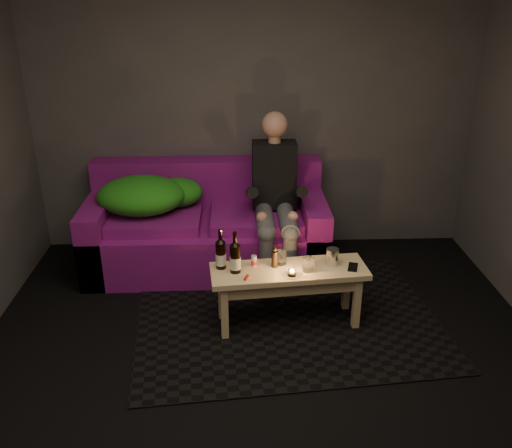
{
  "coord_description": "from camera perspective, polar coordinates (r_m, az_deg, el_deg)",
  "views": [
    {
      "loc": [
        -0.17,
        -2.6,
        2.34
      ],
      "look_at": [
        -0.01,
        1.45,
        0.54
      ],
      "focal_mm": 38.0,
      "sensor_mm": 36.0,
      "label": 1
    }
  ],
  "objects": [
    {
      "name": "floor",
      "position": [
        3.51,
        1.19,
        -18.0
      ],
      "size": [
        4.5,
        4.5,
        0.0
      ],
      "primitive_type": "plane",
      "color": "black",
      "rests_on": "ground"
    },
    {
      "name": "room",
      "position": [
        3.16,
        0.95,
        11.12
      ],
      "size": [
        4.5,
        4.5,
        4.5
      ],
      "color": "silver",
      "rests_on": "ground"
    },
    {
      "name": "rug",
      "position": [
        4.21,
        3.28,
        -9.87
      ],
      "size": [
        2.41,
        1.86,
        0.01
      ],
      "primitive_type": "cube",
      "rotation": [
        0.0,
        0.0,
        0.1
      ],
      "color": "black",
      "rests_on": "floor"
    },
    {
      "name": "sofa",
      "position": [
        4.87,
        -5.15,
        -0.66
      ],
      "size": [
        2.07,
        0.93,
        0.89
      ],
      "color": "#78107D",
      "rests_on": "floor"
    },
    {
      "name": "green_blanket",
      "position": [
        4.78,
        -11.35,
        3.01
      ],
      "size": [
        0.91,
        0.62,
        0.31
      ],
      "color": "#2C8618",
      "rests_on": "sofa"
    },
    {
      "name": "person",
      "position": [
        4.57,
        2.04,
        3.07
      ],
      "size": [
        0.37,
        0.86,
        1.39
      ],
      "color": "black",
      "rests_on": "sofa"
    },
    {
      "name": "coffee_table",
      "position": [
        3.97,
        3.47,
        -5.77
      ],
      "size": [
        1.16,
        0.47,
        0.46
      ],
      "rotation": [
        0.0,
        0.0,
        0.1
      ],
      "color": "#EDBC8A",
      "rests_on": "rug"
    },
    {
      "name": "beer_bottle_a",
      "position": [
        3.89,
        -3.74,
        -3.18
      ],
      "size": [
        0.08,
        0.08,
        0.3
      ],
      "color": "black",
      "rests_on": "coffee_table"
    },
    {
      "name": "beer_bottle_b",
      "position": [
        3.83,
        -2.2,
        -3.55
      ],
      "size": [
        0.08,
        0.08,
        0.31
      ],
      "color": "black",
      "rests_on": "coffee_table"
    },
    {
      "name": "salt_shaker",
      "position": [
        3.93,
        -0.21,
        -3.91
      ],
      "size": [
        0.04,
        0.04,
        0.09
      ],
      "primitive_type": "cylinder",
      "rotation": [
        0.0,
        0.0,
        0.08
      ],
      "color": "silver",
      "rests_on": "coffee_table"
    },
    {
      "name": "pepper_mill",
      "position": [
        3.92,
        1.97,
        -3.72
      ],
      "size": [
        0.05,
        0.05,
        0.12
      ],
      "primitive_type": "cylinder",
      "rotation": [
        0.0,
        0.0,
        -0.09
      ],
      "color": "black",
      "rests_on": "coffee_table"
    },
    {
      "name": "tumbler_back",
      "position": [
        3.97,
        2.63,
        -3.53
      ],
      "size": [
        0.11,
        0.11,
        0.1
      ],
      "primitive_type": "cylinder",
      "rotation": [
        0.0,
        0.0,
        0.35
      ],
      "color": "white",
      "rests_on": "coffee_table"
    },
    {
      "name": "tealight",
      "position": [
        3.83,
        3.81,
        -5.12
      ],
      "size": [
        0.06,
        0.06,
        0.05
      ],
      "color": "white",
      "rests_on": "coffee_table"
    },
    {
      "name": "tumbler_front",
      "position": [
        3.89,
        5.53,
        -4.23
      ],
      "size": [
        0.1,
        0.1,
        0.1
      ],
      "primitive_type": "cylinder",
      "rotation": [
        0.0,
        0.0,
        0.36
      ],
      "color": "white",
      "rests_on": "coffee_table"
    },
    {
      "name": "steel_cup",
      "position": [
        3.98,
        8.02,
        -3.44
      ],
      "size": [
        0.12,
        0.12,
        0.13
      ],
      "primitive_type": "cylinder",
      "rotation": [
        0.0,
        0.0,
        0.29
      ],
      "color": "silver",
      "rests_on": "coffee_table"
    },
    {
      "name": "smartphone",
      "position": [
        3.99,
        10.16,
        -4.49
      ],
      "size": [
        0.1,
        0.15,
        0.01
      ],
      "primitive_type": "cube",
      "rotation": [
        0.0,
        0.0,
        -0.27
      ],
      "color": "black",
      "rests_on": "coffee_table"
    },
    {
      "name": "red_lighter",
      "position": [
        3.8,
        -1.02,
        -5.65
      ],
      "size": [
        0.04,
        0.07,
        0.01
      ],
      "primitive_type": "cube",
      "rotation": [
        0.0,
        0.0,
        -0.32
      ],
      "color": "red",
      "rests_on": "coffee_table"
    }
  ]
}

